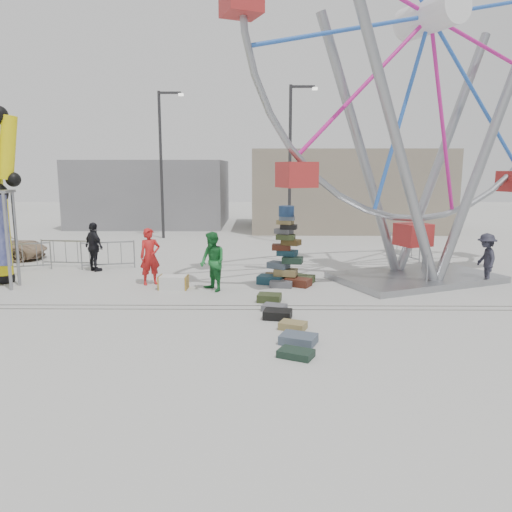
{
  "coord_description": "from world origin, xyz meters",
  "views": [
    {
      "loc": [
        1.54,
        -12.91,
        3.93
      ],
      "look_at": [
        1.38,
        2.76,
        1.15
      ],
      "focal_mm": 35.0,
      "sensor_mm": 36.0,
      "label": 1
    }
  ],
  "objects_px": {
    "lamp_post_right": "(292,157)",
    "steamer_trunk": "(173,282)",
    "lamp_post_left": "(163,157)",
    "pedestrian_grey": "(486,259)",
    "suitcase_tower": "(286,262)",
    "ferris_wheel": "(428,53)",
    "barricade_dummy_a": "(23,257)",
    "barricade_dummy_b": "(66,253)",
    "barricade_wheel_front": "(425,267)",
    "pedestrian_green": "(213,262)",
    "barricade_wheel_back": "(404,247)",
    "pedestrian_black": "(94,247)",
    "barricade_dummy_c": "(108,255)",
    "pedestrian_red": "(150,256)"
  },
  "relations": [
    {
      "from": "lamp_post_right",
      "to": "pedestrian_black",
      "type": "distance_m",
      "value": 11.28
    },
    {
      "from": "pedestrian_green",
      "to": "suitcase_tower",
      "type": "bearing_deg",
      "value": 77.07
    },
    {
      "from": "barricade_wheel_back",
      "to": "pedestrian_black",
      "type": "height_order",
      "value": "pedestrian_black"
    },
    {
      "from": "suitcase_tower",
      "to": "ferris_wheel",
      "type": "distance_m",
      "value": 8.3
    },
    {
      "from": "lamp_post_left",
      "to": "barricade_wheel_back",
      "type": "bearing_deg",
      "value": -29.75
    },
    {
      "from": "pedestrian_red",
      "to": "lamp_post_right",
      "type": "bearing_deg",
      "value": 32.63
    },
    {
      "from": "barricade_wheel_back",
      "to": "barricade_dummy_c",
      "type": "bearing_deg",
      "value": -102.19
    },
    {
      "from": "barricade_dummy_c",
      "to": "pedestrian_green",
      "type": "relative_size",
      "value": 1.04
    },
    {
      "from": "lamp_post_right",
      "to": "steamer_trunk",
      "type": "distance_m",
      "value": 11.74
    },
    {
      "from": "barricade_dummy_c",
      "to": "pedestrian_black",
      "type": "distance_m",
      "value": 0.72
    },
    {
      "from": "lamp_post_left",
      "to": "pedestrian_grey",
      "type": "distance_m",
      "value": 17.61
    },
    {
      "from": "barricade_dummy_a",
      "to": "barricade_dummy_b",
      "type": "bearing_deg",
      "value": 10.88
    },
    {
      "from": "ferris_wheel",
      "to": "barricade_dummy_c",
      "type": "xyz_separation_m",
      "value": [
        -11.47,
        1.95,
        -7.08
      ]
    },
    {
      "from": "barricade_dummy_c",
      "to": "pedestrian_green",
      "type": "xyz_separation_m",
      "value": [
        4.46,
        -3.53,
        0.41
      ]
    },
    {
      "from": "pedestrian_grey",
      "to": "pedestrian_green",
      "type": "bearing_deg",
      "value": -80.44
    },
    {
      "from": "lamp_post_left",
      "to": "pedestrian_grey",
      "type": "relative_size",
      "value": 4.55
    },
    {
      "from": "lamp_post_left",
      "to": "steamer_trunk",
      "type": "relative_size",
      "value": 8.59
    },
    {
      "from": "lamp_post_right",
      "to": "ferris_wheel",
      "type": "bearing_deg",
      "value": -65.75
    },
    {
      "from": "ferris_wheel",
      "to": "pedestrian_red",
      "type": "height_order",
      "value": "ferris_wheel"
    },
    {
      "from": "steamer_trunk",
      "to": "barricade_wheel_front",
      "type": "bearing_deg",
      "value": 9.66
    },
    {
      "from": "barricade_dummy_c",
      "to": "pedestrian_red",
      "type": "bearing_deg",
      "value": -63.01
    },
    {
      "from": "suitcase_tower",
      "to": "barricade_dummy_a",
      "type": "height_order",
      "value": "suitcase_tower"
    },
    {
      "from": "barricade_wheel_front",
      "to": "pedestrian_grey",
      "type": "bearing_deg",
      "value": -84.1
    },
    {
      "from": "barricade_dummy_a",
      "to": "barricade_dummy_b",
      "type": "xyz_separation_m",
      "value": [
        1.34,
        0.84,
        0.0
      ]
    },
    {
      "from": "ferris_wheel",
      "to": "barricade_wheel_back",
      "type": "bearing_deg",
      "value": 56.08
    },
    {
      "from": "lamp_post_left",
      "to": "pedestrian_grey",
      "type": "height_order",
      "value": "lamp_post_left"
    },
    {
      "from": "barricade_wheel_front",
      "to": "pedestrian_red",
      "type": "bearing_deg",
      "value": 106.04
    },
    {
      "from": "pedestrian_red",
      "to": "barricade_wheel_front",
      "type": "bearing_deg",
      "value": -25.46
    },
    {
      "from": "barricade_dummy_c",
      "to": "pedestrian_black",
      "type": "relative_size",
      "value": 1.06
    },
    {
      "from": "lamp_post_right",
      "to": "barricade_wheel_front",
      "type": "bearing_deg",
      "value": -65.45
    },
    {
      "from": "pedestrian_grey",
      "to": "pedestrian_black",
      "type": "bearing_deg",
      "value": -95.05
    },
    {
      "from": "suitcase_tower",
      "to": "steamer_trunk",
      "type": "distance_m",
      "value": 3.85
    },
    {
      "from": "lamp_post_right",
      "to": "pedestrian_red",
      "type": "bearing_deg",
      "value": -119.61
    },
    {
      "from": "barricade_dummy_b",
      "to": "barricade_wheel_back",
      "type": "distance_m",
      "value": 14.1
    },
    {
      "from": "steamer_trunk",
      "to": "pedestrian_grey",
      "type": "relative_size",
      "value": 0.53
    },
    {
      "from": "barricade_wheel_back",
      "to": "pedestrian_black",
      "type": "distance_m",
      "value": 12.82
    },
    {
      "from": "lamp_post_right",
      "to": "pedestrian_grey",
      "type": "xyz_separation_m",
      "value": [
        6.06,
        -9.25,
        -3.6
      ]
    },
    {
      "from": "barricade_wheel_back",
      "to": "pedestrian_red",
      "type": "height_order",
      "value": "pedestrian_red"
    },
    {
      "from": "barricade_dummy_c",
      "to": "steamer_trunk",
      "type": "bearing_deg",
      "value": -59.76
    },
    {
      "from": "barricade_wheel_back",
      "to": "pedestrian_red",
      "type": "xyz_separation_m",
      "value": [
        -9.93,
        -4.72,
        0.42
      ]
    },
    {
      "from": "barricade_wheel_back",
      "to": "pedestrian_red",
      "type": "distance_m",
      "value": 11.01
    },
    {
      "from": "pedestrian_black",
      "to": "pedestrian_red",
      "type": "bearing_deg",
      "value": -178.51
    },
    {
      "from": "lamp_post_left",
      "to": "pedestrian_black",
      "type": "bearing_deg",
      "value": -95.84
    },
    {
      "from": "ferris_wheel",
      "to": "pedestrian_red",
      "type": "bearing_deg",
      "value": 160.52
    },
    {
      "from": "steamer_trunk",
      "to": "barricade_dummy_b",
      "type": "bearing_deg",
      "value": 146.29
    },
    {
      "from": "steamer_trunk",
      "to": "pedestrian_black",
      "type": "xyz_separation_m",
      "value": [
        -3.51,
        2.82,
        0.73
      ]
    },
    {
      "from": "pedestrian_grey",
      "to": "ferris_wheel",
      "type": "bearing_deg",
      "value": -101.85
    },
    {
      "from": "steamer_trunk",
      "to": "barricade_wheel_back",
      "type": "relative_size",
      "value": 0.47
    },
    {
      "from": "barricade_dummy_b",
      "to": "pedestrian_green",
      "type": "xyz_separation_m",
      "value": [
        6.27,
        -3.92,
        0.41
      ]
    },
    {
      "from": "lamp_post_right",
      "to": "barricade_wheel_front",
      "type": "relative_size",
      "value": 4.0
    }
  ]
}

